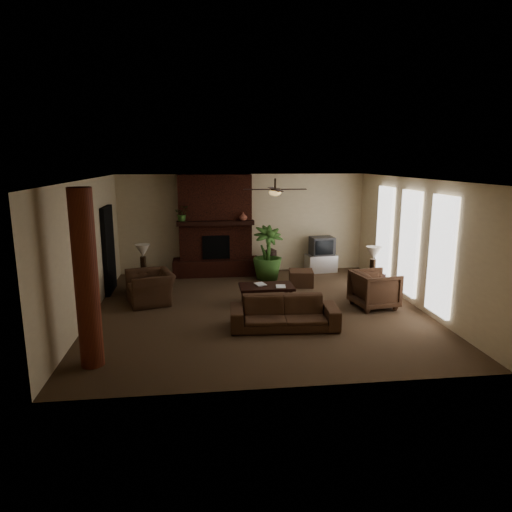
{
  "coord_description": "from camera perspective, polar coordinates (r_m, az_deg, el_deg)",
  "views": [
    {
      "loc": [
        -1.18,
        -9.34,
        3.19
      ],
      "look_at": [
        0.0,
        0.4,
        1.1
      ],
      "focal_mm": 31.81,
      "sensor_mm": 36.0,
      "label": 1
    }
  ],
  "objects": [
    {
      "name": "floor_plant",
      "position": [
        12.29,
        1.45,
        -1.08
      ],
      "size": [
        1.15,
        1.61,
        0.81
      ],
      "primitive_type": "imported",
      "rotation": [
        0.0,
        0.0,
        0.26
      ],
      "color": "#365C25",
      "rests_on": "ground"
    },
    {
      "name": "fireplace",
      "position": [
        12.74,
        -5.11,
        2.78
      ],
      "size": [
        2.4,
        0.7,
        2.8
      ],
      "color": "#441B12",
      "rests_on": "ground"
    },
    {
      "name": "doorway",
      "position": [
        11.57,
        -18.04,
        0.77
      ],
      "size": [
        0.1,
        1.0,
        2.1
      ],
      "primitive_type": "cube",
      "color": "black",
      "rests_on": "ground"
    },
    {
      "name": "ottoman",
      "position": [
        11.75,
        5.68,
        -2.78
      ],
      "size": [
        0.68,
        0.68,
        0.4
      ],
      "primitive_type": "cube",
      "rotation": [
        0.0,
        0.0,
        -0.15
      ],
      "color": "#462D1E",
      "rests_on": "ground"
    },
    {
      "name": "armchair_right",
      "position": [
        10.28,
        14.7,
        -3.87
      ],
      "size": [
        0.95,
        0.99,
        0.89
      ],
      "primitive_type": "imported",
      "rotation": [
        0.0,
        0.0,
        1.74
      ],
      "color": "#462D1E",
      "rests_on": "ground"
    },
    {
      "name": "coffee_table",
      "position": [
        10.19,
        1.32,
        -4.03
      ],
      "size": [
        1.2,
        0.7,
        0.43
      ],
      "color": "black",
      "rests_on": "ground"
    },
    {
      "name": "mantel_plant",
      "position": [
        12.44,
        -9.26,
        5.1
      ],
      "size": [
        0.4,
        0.44,
        0.33
      ],
      "primitive_type": "imported",
      "rotation": [
        0.0,
        0.0,
        0.06
      ],
      "color": "#365C25",
      "rests_on": "fireplace"
    },
    {
      "name": "armchair_left",
      "position": [
        10.54,
        -13.17,
        -3.21
      ],
      "size": [
        1.0,
        1.25,
        0.96
      ],
      "primitive_type": "imported",
      "rotation": [
        0.0,
        0.0,
        -1.27
      ],
      "color": "#462D1E",
      "rests_on": "ground"
    },
    {
      "name": "floor_vase",
      "position": [
        12.74,
        1.84,
        -0.48
      ],
      "size": [
        0.34,
        0.34,
        0.77
      ],
      "color": "#31201B",
      "rests_on": "ground"
    },
    {
      "name": "tv",
      "position": [
        13.18,
        8.32,
        1.27
      ],
      "size": [
        0.69,
        0.58,
        0.52
      ],
      "color": "#363638",
      "rests_on": "tv_stand"
    },
    {
      "name": "mantel_vase",
      "position": [
        12.42,
        -1.61,
        4.99
      ],
      "size": [
        0.23,
        0.24,
        0.22
      ],
      "primitive_type": "imported",
      "rotation": [
        0.0,
        0.0,
        0.04
      ],
      "color": "#964E3C",
      "rests_on": "fireplace"
    },
    {
      "name": "side_table_left",
      "position": [
        11.36,
        -13.73,
        -3.2
      ],
      "size": [
        0.51,
        0.51,
        0.55
      ],
      "primitive_type": "cube",
      "rotation": [
        0.0,
        0.0,
        -0.02
      ],
      "color": "black",
      "rests_on": "ground"
    },
    {
      "name": "ceiling_fan",
      "position": [
        9.8,
        2.42,
        8.14
      ],
      "size": [
        1.35,
        1.35,
        0.37
      ],
      "color": "black",
      "rests_on": "ceiling"
    },
    {
      "name": "sofa",
      "position": [
        8.77,
        3.56,
        -6.52
      ],
      "size": [
        2.1,
        0.74,
        0.81
      ],
      "primitive_type": "imported",
      "rotation": [
        0.0,
        0.0,
        -0.06
      ],
      "color": "#462D1E",
      "rests_on": "ground"
    },
    {
      "name": "room_shell",
      "position": [
        9.59,
        0.29,
        1.26
      ],
      "size": [
        7.0,
        7.0,
        7.0
      ],
      "color": "#4F3A27",
      "rests_on": "ground"
    },
    {
      "name": "side_table_right",
      "position": [
        11.17,
        14.13,
        -3.48
      ],
      "size": [
        0.63,
        0.63,
        0.55
      ],
      "primitive_type": "cube",
      "rotation": [
        0.0,
        0.0,
        0.3
      ],
      "color": "black",
      "rests_on": "ground"
    },
    {
      "name": "lamp_left",
      "position": [
        11.24,
        -14.05,
        0.42
      ],
      "size": [
        0.45,
        0.45,
        0.65
      ],
      "color": "black",
      "rests_on": "side_table_left"
    },
    {
      "name": "book_a",
      "position": [
        10.14,
        -0.02,
        -2.93
      ],
      "size": [
        0.22,
        0.08,
        0.29
      ],
      "primitive_type": "imported",
      "rotation": [
        0.0,
        0.0,
        0.27
      ],
      "color": "#999999",
      "rests_on": "coffee_table"
    },
    {
      "name": "lamp_right",
      "position": [
        10.97,
        14.54,
        0.12
      ],
      "size": [
        0.39,
        0.39,
        0.65
      ],
      "color": "black",
      "rests_on": "side_table_right"
    },
    {
      "name": "windows",
      "position": [
        10.77,
        18.69,
        1.54
      ],
      "size": [
        0.08,
        3.65,
        2.35
      ],
      "color": "white",
      "rests_on": "ground"
    },
    {
      "name": "book_b",
      "position": [
        10.02,
        2.53,
        -3.11
      ],
      "size": [
        0.21,
        0.05,
        0.29
      ],
      "primitive_type": "imported",
      "rotation": [
        0.0,
        0.0,
        -0.13
      ],
      "color": "#999999",
      "rests_on": "coffee_table"
    },
    {
      "name": "tv_stand",
      "position": [
        13.28,
        8.16,
        -0.89
      ],
      "size": [
        0.91,
        0.6,
        0.5
      ],
      "primitive_type": "cube",
      "rotation": [
        0.0,
        0.0,
        0.12
      ],
      "color": "silver",
      "rests_on": "ground"
    },
    {
      "name": "log_column",
      "position": [
        7.39,
        -20.56,
        -2.79
      ],
      "size": [
        0.36,
        0.36,
        2.8
      ],
      "primitive_type": "cylinder",
      "color": "maroon",
      "rests_on": "ground"
    }
  ]
}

